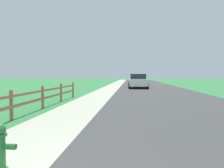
% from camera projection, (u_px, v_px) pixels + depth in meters
% --- Properties ---
extents(ground_plane, '(120.00, 120.00, 0.00)m').
position_uv_depth(ground_plane, '(121.00, 86.00, 26.31)').
color(ground_plane, '#347D41').
extents(road_asphalt, '(7.00, 66.00, 0.01)m').
position_uv_depth(road_asphalt, '(147.00, 85.00, 27.98)').
color(road_asphalt, '#3C3C3C').
rests_on(road_asphalt, ground).
extents(curb_concrete, '(6.00, 66.00, 0.01)m').
position_uv_depth(curb_concrete, '(101.00, 85.00, 28.58)').
color(curb_concrete, '#B5B69F').
rests_on(curb_concrete, ground).
extents(grass_verge, '(5.00, 66.00, 0.00)m').
position_uv_depth(grass_verge, '(90.00, 85.00, 28.72)').
color(grass_verge, '#347D41').
rests_on(grass_verge, ground).
extents(rail_fence, '(0.11, 11.43, 0.97)m').
position_uv_depth(rail_fence, '(29.00, 99.00, 7.44)').
color(rail_fence, olive).
rests_on(rail_fence, ground).
extents(parked_suv_white, '(2.17, 4.47, 1.56)m').
position_uv_depth(parked_suv_white, '(138.00, 81.00, 22.43)').
color(parked_suv_white, white).
rests_on(parked_suv_white, ground).
extents(parked_car_silver, '(2.04, 4.27, 1.60)m').
position_uv_depth(parked_car_silver, '(140.00, 79.00, 30.77)').
color(parked_car_silver, '#B7BABF').
rests_on(parked_car_silver, ground).
extents(parked_car_blue, '(2.07, 4.70, 1.57)m').
position_uv_depth(parked_car_blue, '(138.00, 78.00, 40.82)').
color(parked_car_blue, navy).
rests_on(parked_car_blue, ground).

